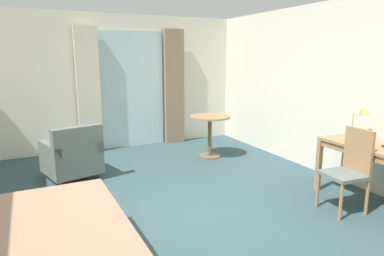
{
  "coord_description": "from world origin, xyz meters",
  "views": [
    {
      "loc": [
        -1.26,
        -3.19,
        1.75
      ],
      "look_at": [
        0.34,
        0.14,
        0.98
      ],
      "focal_mm": 31.98,
      "sensor_mm": 36.0,
      "label": 1
    }
  ],
  "objects_px": {
    "desk_chair": "(350,167)",
    "armchair_by_window": "(73,157)",
    "round_cafe_table": "(210,127)",
    "writing_desk": "(380,155)",
    "desk_lamp": "(361,114)"
  },
  "relations": [
    {
      "from": "armchair_by_window",
      "to": "desk_lamp",
      "type": "bearing_deg",
      "value": -33.37
    },
    {
      "from": "writing_desk",
      "to": "desk_lamp",
      "type": "relative_size",
      "value": 3.13
    },
    {
      "from": "desk_chair",
      "to": "writing_desk",
      "type": "bearing_deg",
      "value": -11.4
    },
    {
      "from": "writing_desk",
      "to": "desk_chair",
      "type": "xyz_separation_m",
      "value": [
        -0.38,
        0.08,
        -0.11
      ]
    },
    {
      "from": "armchair_by_window",
      "to": "writing_desk",
      "type": "bearing_deg",
      "value": -38.89
    },
    {
      "from": "writing_desk",
      "to": "desk_lamp",
      "type": "xyz_separation_m",
      "value": [
        0.12,
        0.38,
        0.41
      ]
    },
    {
      "from": "desk_chair",
      "to": "armchair_by_window",
      "type": "height_order",
      "value": "desk_chair"
    },
    {
      "from": "desk_chair",
      "to": "round_cafe_table",
      "type": "distance_m",
      "value": 2.62
    },
    {
      "from": "writing_desk",
      "to": "round_cafe_table",
      "type": "relative_size",
      "value": 1.91
    },
    {
      "from": "writing_desk",
      "to": "desk_chair",
      "type": "relative_size",
      "value": 1.47
    },
    {
      "from": "desk_lamp",
      "to": "round_cafe_table",
      "type": "relative_size",
      "value": 0.61
    },
    {
      "from": "writing_desk",
      "to": "desk_chair",
      "type": "distance_m",
      "value": 0.41
    },
    {
      "from": "desk_chair",
      "to": "armchair_by_window",
      "type": "bearing_deg",
      "value": 138.27
    },
    {
      "from": "round_cafe_table",
      "to": "desk_chair",
      "type": "bearing_deg",
      "value": -81.25
    },
    {
      "from": "writing_desk",
      "to": "armchair_by_window",
      "type": "xyz_separation_m",
      "value": [
        -3.11,
        2.51,
        -0.3
      ]
    }
  ]
}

